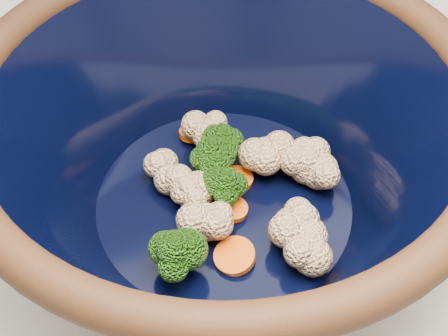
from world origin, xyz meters
The scene contains 2 objects.
mixing_bowl centered at (-0.10, -0.01, 0.99)m, with size 0.40×0.40×0.17m.
vegetable_pile centered at (-0.09, -0.02, 0.96)m, with size 0.18×0.20×0.05m.
Camera 1 is at (-0.22, -0.32, 1.35)m, focal length 50.00 mm.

